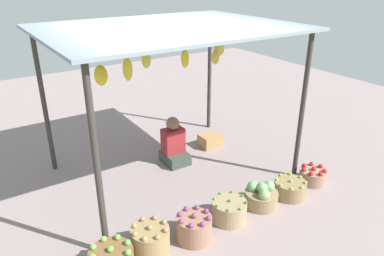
# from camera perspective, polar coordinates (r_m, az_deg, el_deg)

# --- Properties ---
(ground_plane) EXTENTS (14.00, 14.00, 0.00)m
(ground_plane) POSITION_cam_1_polar(r_m,az_deg,el_deg) (5.69, -3.12, -6.87)
(ground_plane) COLOR gray
(market_stall_structure) EXTENTS (3.29, 2.53, 2.21)m
(market_stall_structure) POSITION_cam_1_polar(r_m,az_deg,el_deg) (4.98, -3.69, 13.81)
(market_stall_structure) COLOR #38332D
(market_stall_structure) RESTS_ON ground
(vendor_person) EXTENTS (0.36, 0.44, 0.78)m
(vendor_person) POSITION_cam_1_polar(r_m,az_deg,el_deg) (5.83, -2.87, -2.75)
(vendor_person) COLOR #374038
(vendor_person) RESTS_ON ground
(basket_potatoes) EXTENTS (0.43, 0.43, 0.35)m
(basket_potatoes) POSITION_cam_1_polar(r_m,az_deg,el_deg) (4.22, -6.54, -17.00)
(basket_potatoes) COLOR #987C50
(basket_potatoes) RESTS_ON ground
(basket_purple_onions) EXTENTS (0.41, 0.41, 0.35)m
(basket_purple_onions) POSITION_cam_1_polar(r_m,az_deg,el_deg) (4.34, 0.33, -15.37)
(basket_purple_onions) COLOR #976C54
(basket_purple_onions) RESTS_ON ground
(basket_green_chilies) EXTENTS (0.44, 0.44, 0.30)m
(basket_green_chilies) POSITION_cam_1_polar(r_m,az_deg,el_deg) (4.66, 5.89, -12.75)
(basket_green_chilies) COLOR #9B8660
(basket_green_chilies) RESTS_ON ground
(basket_cabbages) EXTENTS (0.44, 0.44, 0.34)m
(basket_cabbages) POSITION_cam_1_polar(r_m,az_deg,el_deg) (4.96, 10.84, -10.47)
(basket_cabbages) COLOR #8F7856
(basket_cabbages) RESTS_ON ground
(basket_limes) EXTENTS (0.44, 0.44, 0.26)m
(basket_limes) POSITION_cam_1_polar(r_m,az_deg,el_deg) (5.25, 15.12, -9.18)
(basket_limes) COLOR #8E754F
(basket_limes) RESTS_ON ground
(basket_red_apples) EXTENTS (0.39, 0.39, 0.26)m
(basket_red_apples) POSITION_cam_1_polar(r_m,az_deg,el_deg) (5.66, 18.43, -7.12)
(basket_red_apples) COLOR #9A755F
(basket_red_apples) RESTS_ON ground
(wooden_crate_near_vendor) EXTENTS (0.36, 0.29, 0.22)m
(wooden_crate_near_vendor) POSITION_cam_1_polar(r_m,az_deg,el_deg) (6.43, 2.85, -1.97)
(wooden_crate_near_vendor) COLOR #A77F4F
(wooden_crate_near_vendor) RESTS_ON ground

